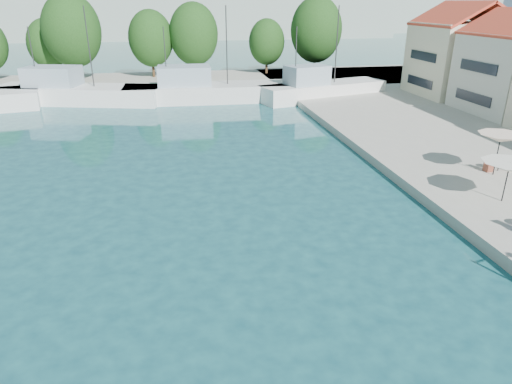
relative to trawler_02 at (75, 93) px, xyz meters
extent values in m
cube|color=#A39F93|center=(9.21, 10.15, -0.77)|extent=(90.00, 16.00, 0.60)
cube|color=gray|center=(-12.79, 103.15, 6.93)|extent=(180.00, 40.00, 16.00)
cube|color=gray|center=(57.21, 123.15, 4.93)|extent=(140.00, 40.00, 12.00)
cube|color=beige|center=(41.21, -5.85, 3.28)|extent=(8.60, 8.50, 7.50)
pyramid|color=#C64E2C|center=(41.21, -5.85, 8.83)|extent=(9.00, 8.80, 1.80)
cube|color=silver|center=(0.45, -0.12, -0.37)|extent=(18.44, 9.13, 2.20)
cube|color=#8DA2AE|center=(-2.14, 0.58, 1.73)|extent=(6.10, 4.84, 2.00)
cylinder|color=#2D2D2D|center=(2.17, -0.59, 4.73)|extent=(0.12, 0.12, 8.00)
cylinder|color=#2D2D2D|center=(-3.86, 1.04, 3.73)|extent=(0.10, 0.10, 6.00)
cube|color=silver|center=(14.53, -1.56, -0.37)|extent=(18.72, 5.31, 2.20)
cube|color=#8DA2AE|center=(11.74, -1.49, 1.73)|extent=(5.67, 3.86, 2.00)
cylinder|color=#2D2D2D|center=(16.39, -1.60, 4.73)|extent=(0.12, 0.12, 8.00)
cylinder|color=#2D2D2D|center=(9.88, -1.44, 3.73)|extent=(0.10, 0.10, 6.00)
cube|color=silver|center=(26.94, -2.94, -0.37)|extent=(15.14, 7.70, 2.20)
cube|color=#8DA2AE|center=(24.82, -3.55, 1.73)|extent=(5.03, 4.03, 2.00)
cylinder|color=#2D2D2D|center=(28.34, -2.54, 4.73)|extent=(0.12, 0.12, 8.00)
cylinder|color=#2D2D2D|center=(23.41, -3.95, 3.73)|extent=(0.10, 0.10, 6.00)
cylinder|color=#3F2B19|center=(-5.47, 14.98, 1.23)|extent=(0.36, 0.36, 3.40)
ellipsoid|color=#173A12|center=(-5.47, 14.98, 3.95)|extent=(5.17, 5.17, 6.46)
cylinder|color=#3F2B19|center=(-1.62, 11.92, 1.92)|extent=(0.36, 0.36, 4.77)
ellipsoid|color=#173A12|center=(-1.62, 11.92, 5.74)|extent=(7.26, 7.26, 9.07)
cylinder|color=#3F2B19|center=(8.02, 13.21, 1.47)|extent=(0.36, 0.36, 3.87)
ellipsoid|color=#173A12|center=(8.02, 13.21, 4.57)|extent=(5.89, 5.89, 7.36)
cylinder|color=#3F2B19|center=(13.69, 12.50, 1.67)|extent=(0.36, 0.36, 4.27)
ellipsoid|color=#173A12|center=(13.69, 12.50, 5.09)|extent=(6.50, 6.50, 8.12)
cylinder|color=#3F2B19|center=(23.94, 13.96, 1.19)|extent=(0.36, 0.36, 3.32)
ellipsoid|color=#173A12|center=(23.94, 13.96, 3.84)|extent=(5.04, 5.04, 6.30)
cylinder|color=#3F2B19|center=(30.36, 11.50, 1.84)|extent=(0.36, 0.36, 4.61)
ellipsoid|color=#173A12|center=(30.36, 11.50, 5.52)|extent=(7.00, 7.00, 8.75)
cylinder|color=black|center=(26.75, -33.16, 0.59)|extent=(0.06, 0.06, 2.12)
cone|color=silver|center=(26.75, -33.16, 1.40)|extent=(2.76, 2.76, 0.50)
cylinder|color=black|center=(28.84, -29.59, 0.79)|extent=(0.06, 0.06, 2.51)
cone|color=beige|center=(28.84, -29.59, 1.79)|extent=(2.59, 2.59, 0.50)
cylinder|color=black|center=(29.58, -29.01, -0.10)|extent=(0.06, 0.06, 0.74)
cylinder|color=beige|center=(29.58, -29.01, 0.27)|extent=(0.70, 0.70, 0.04)
cube|color=brown|center=(30.28, -29.01, -0.24)|extent=(0.42, 0.42, 0.46)
cube|color=brown|center=(28.88, -29.01, -0.24)|extent=(0.42, 0.42, 0.46)
camera|label=1|loc=(10.35, -52.12, 9.05)|focal=32.00mm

